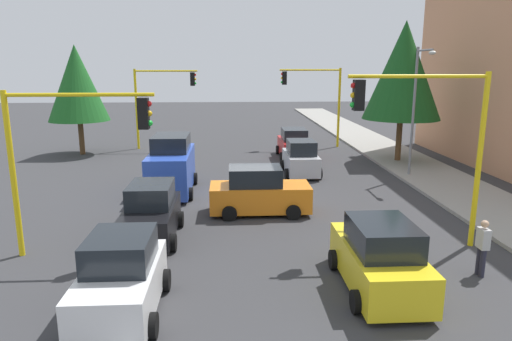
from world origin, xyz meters
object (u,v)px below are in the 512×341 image
(tree_opposite_side, at_px, (77,83))
(tree_roadside_mid, at_px, (403,71))
(traffic_signal_near_left, at_px, (429,126))
(car_silver, at_px, (301,159))
(car_black, at_px, (151,214))
(pedestrian_crossing, at_px, (482,246))
(car_red, at_px, (294,144))
(car_orange, at_px, (259,192))
(street_lamp_curbside, at_px, (417,98))
(car_yellow, at_px, (379,258))
(traffic_signal_near_right, at_px, (71,140))
(delivery_van_blue, at_px, (172,166))
(car_white, at_px, (121,279))
(traffic_signal_far_left, at_px, (316,92))
(traffic_signal_far_right, at_px, (160,93))

(tree_opposite_side, distance_m, tree_roadside_mid, 21.39)
(traffic_signal_near_left, bearing_deg, car_silver, -167.40)
(car_black, xyz_separation_m, pedestrian_crossing, (3.61, 10.10, 0.01))
(tree_opposite_side, relative_size, car_black, 1.90)
(car_red, height_order, car_black, same)
(car_orange, bearing_deg, tree_opposite_side, -140.67)
(street_lamp_curbside, height_order, car_red, street_lamp_curbside)
(tree_opposite_side, bearing_deg, car_silver, 63.69)
(car_silver, height_order, car_red, same)
(tree_opposite_side, height_order, car_yellow, tree_opposite_side)
(traffic_signal_near_right, relative_size, car_red, 1.29)
(delivery_van_blue, height_order, car_white, delivery_van_blue)
(traffic_signal_near_left, bearing_deg, car_red, -172.25)
(street_lamp_curbside, height_order, car_silver, street_lamp_curbside)
(traffic_signal_near_right, bearing_deg, car_black, 121.84)
(street_lamp_curbside, xyz_separation_m, car_orange, (5.61, -8.73, -3.45))
(street_lamp_curbside, relative_size, car_black, 1.79)
(traffic_signal_near_right, distance_m, traffic_signal_far_left, 23.01)
(traffic_signal_near_left, relative_size, street_lamp_curbside, 0.84)
(car_black, bearing_deg, car_silver, 144.77)
(street_lamp_curbside, bearing_deg, pedestrian_crossing, -12.43)
(car_orange, bearing_deg, car_silver, 157.99)
(traffic_signal_near_left, distance_m, car_orange, 7.35)
(car_white, relative_size, car_red, 0.90)
(traffic_signal_far_left, xyz_separation_m, car_silver, (9.06, -2.45, -3.26))
(traffic_signal_far_right, relative_size, car_black, 1.49)
(car_orange, distance_m, car_red, 12.32)
(traffic_signal_far_left, xyz_separation_m, pedestrian_crossing, (22.30, 0.84, -3.25))
(tree_roadside_mid, relative_size, car_silver, 2.36)
(car_orange, distance_m, car_black, 4.81)
(traffic_signal_far_left, bearing_deg, pedestrian_crossing, 2.17)
(traffic_signal_near_right, distance_m, street_lamp_curbside, 17.69)
(delivery_van_blue, height_order, car_red, delivery_van_blue)
(delivery_van_blue, bearing_deg, car_silver, 116.11)
(car_black, bearing_deg, car_white, 1.08)
(traffic_signal_far_left, height_order, delivery_van_blue, traffic_signal_far_left)
(car_white, xyz_separation_m, pedestrian_crossing, (-1.51, 10.00, 0.01))
(traffic_signal_near_left, height_order, car_silver, traffic_signal_near_left)
(car_yellow, bearing_deg, car_red, 179.31)
(car_white, bearing_deg, tree_roadside_mid, 142.99)
(street_lamp_curbside, relative_size, delivery_van_blue, 1.46)
(car_white, relative_size, pedestrian_crossing, 2.17)
(street_lamp_curbside, bearing_deg, car_yellow, -25.06)
(street_lamp_curbside, bearing_deg, car_orange, -57.27)
(traffic_signal_far_right, bearing_deg, traffic_signal_near_left, 29.78)
(traffic_signal_far_right, bearing_deg, car_white, 5.51)
(tree_roadside_mid, xyz_separation_m, car_black, (12.69, -13.52, -4.84))
(car_yellow, relative_size, car_orange, 1.00)
(tree_roadside_mid, distance_m, car_silver, 8.83)
(traffic_signal_far_left, xyz_separation_m, street_lamp_curbside, (10.39, 3.47, 0.19))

